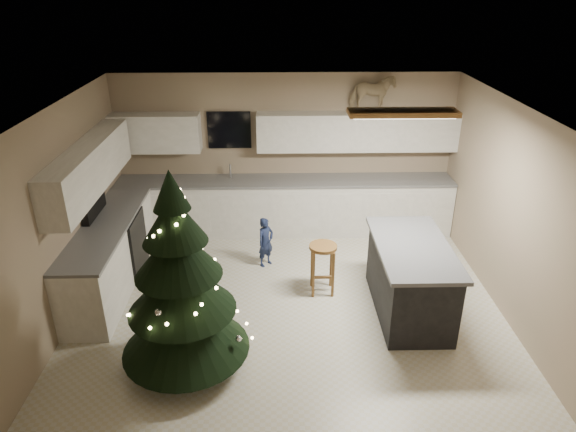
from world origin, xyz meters
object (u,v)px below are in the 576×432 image
(bar_stool, at_px, (323,257))
(toddler, at_px, (266,242))
(island, at_px, (410,278))
(christmas_tree, at_px, (181,291))
(rocking_horse, at_px, (372,93))

(bar_stool, height_order, toddler, toddler)
(island, height_order, christmas_tree, christmas_tree)
(island, height_order, rocking_horse, rocking_horse)
(bar_stool, xyz_separation_m, christmas_tree, (-1.63, -1.41, 0.41))
(toddler, bearing_deg, island, -76.28)
(rocking_horse, bearing_deg, island, -175.90)
(toddler, xyz_separation_m, rocking_horse, (1.66, 1.24, 1.93))
(toddler, height_order, rocking_horse, rocking_horse)
(toddler, bearing_deg, bar_stool, -86.55)
(island, xyz_separation_m, bar_stool, (-1.07, 0.47, 0.06))
(island, height_order, toddler, island)
(bar_stool, distance_m, rocking_horse, 2.80)
(toddler, bearing_deg, rocking_horse, -6.47)
(christmas_tree, distance_m, rocking_horse, 4.43)
(christmas_tree, xyz_separation_m, toddler, (0.85, 2.15, -0.57))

